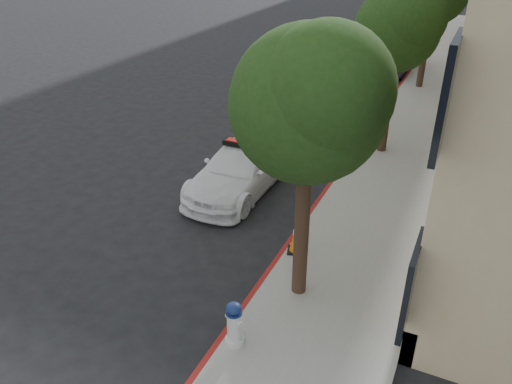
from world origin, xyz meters
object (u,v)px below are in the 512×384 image
Objects in this scene: parked_car_far at (395,57)px; parked_car_mid at (336,107)px; traffic_cone at (296,238)px; police_car at (242,167)px; fire_hydrant at (234,324)px.

parked_car_mid is at bearing -90.38° from parked_car_far.
parked_car_mid reaches higher than traffic_cone.
parked_car_far is (0.57, 8.46, 0.12)m from parked_car_mid.
traffic_cone is at bearing -42.16° from police_car.
police_car is at bearing -92.43° from parked_car_far.
parked_car_far reaches higher than police_car.
parked_car_mid reaches higher than fire_hydrant.
police_car reaches higher than fire_hydrant.
fire_hydrant is 3.20m from traffic_cone.
fire_hydrant is at bearing -83.33° from parked_car_far.
parked_car_far reaches higher than traffic_cone.
police_car is at bearing 136.59° from traffic_cone.
parked_car_mid is 5.01× the size of traffic_cone.
parked_car_far reaches higher than parked_car_mid.
police_car is 5.08× the size of fire_hydrant.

